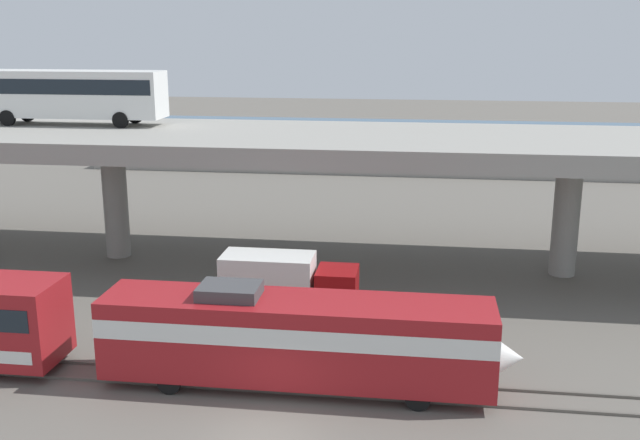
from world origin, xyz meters
The scene contains 14 objects.
ground_plane centered at (0.00, 0.00, 0.00)m, with size 260.00×260.00×0.00m, color #605B54.
rail_strip_near centered at (0.00, 3.28, 0.06)m, with size 110.00×0.12×0.12m, color #59544C.
rail_strip_far centered at (0.00, 4.72, 0.06)m, with size 110.00×0.12×0.12m, color #59544C.
train_locomotive centered at (1.29, 4.00, 2.19)m, with size 16.58×3.04×4.18m.
highway_overpass centered at (0.00, 20.00, 7.27)m, with size 96.00×12.08×8.02m.
transit_bus_on_overpass centered at (-16.92, 21.92, 10.08)m, with size 12.00×2.68×3.40m.
service_truck_west centered at (-1.34, 11.74, 1.64)m, with size 6.80×2.46×3.04m.
pier_parking_lot centered at (0.00, 55.00, 0.61)m, with size 56.11×13.49×1.23m, color gray.
parked_car_0 centered at (-20.47, 55.61, 2.00)m, with size 4.57×1.99×1.50m.
parked_car_1 centered at (-0.84, 52.85, 2.00)m, with size 4.53×1.85×1.50m.
parked_car_2 centered at (-11.82, 53.88, 2.00)m, with size 4.01×1.95×1.50m.
parked_car_3 centered at (9.10, 55.94, 2.00)m, with size 4.60×1.88×1.50m.
parked_car_4 centered at (7.71, 52.26, 2.00)m, with size 4.25×1.89×1.50m.
harbor_water centered at (0.00, 78.00, 0.00)m, with size 140.00×36.00×0.01m, color #385B7A.
Camera 1 is at (5.15, -22.88, 13.96)m, focal length 41.63 mm.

